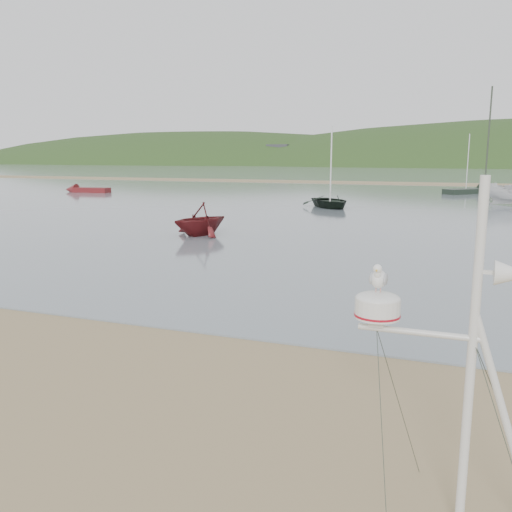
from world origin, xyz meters
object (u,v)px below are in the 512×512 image
(sailboat_dark_mid, at_px, (477,191))
(dinghy_red_far, at_px, (82,190))
(boat_dark, at_px, (331,177))
(boat_red, at_px, (200,204))
(mast_rig, at_px, (460,438))

(sailboat_dark_mid, height_order, dinghy_red_far, sailboat_dark_mid)
(boat_dark, xyz_separation_m, dinghy_red_far, (-27.81, 7.48, -1.94))
(boat_red, distance_m, sailboat_dark_mid, 38.31)
(mast_rig, relative_size, boat_red, 1.46)
(boat_dark, height_order, sailboat_dark_mid, sailboat_dark_mid)
(sailboat_dark_mid, bearing_deg, boat_dark, -117.36)
(sailboat_dark_mid, bearing_deg, boat_red, -109.88)
(boat_dark, relative_size, boat_red, 1.47)
(mast_rig, height_order, boat_dark, boat_dark)
(boat_dark, height_order, dinghy_red_far, boat_dark)
(mast_rig, bearing_deg, dinghy_red_far, 131.90)
(sailboat_dark_mid, bearing_deg, dinghy_red_far, -161.69)
(boat_dark, height_order, boat_red, boat_dark)
(boat_dark, bearing_deg, dinghy_red_far, 127.73)
(mast_rig, height_order, boat_red, mast_rig)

